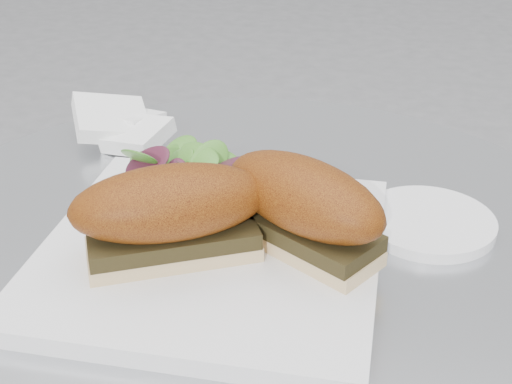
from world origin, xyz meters
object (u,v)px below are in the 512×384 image
sandwich_right (303,205)px  saucer (428,222)px  plate (212,251)px  sandwich_left (171,212)px

sandwich_right → saucer: sandwich_right is taller
plate → saucer: (0.18, 0.10, -0.00)m
sandwich_right → saucer: (0.11, 0.08, -0.05)m
sandwich_left → sandwich_right: same height
plate → sandwich_right: (0.08, 0.01, 0.05)m
plate → sandwich_right: bearing=8.5°
plate → saucer: bearing=27.9°
sandwich_left → saucer: bearing=2.3°
sandwich_left → saucer: 0.25m
sandwich_left → sandwich_right: 0.11m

